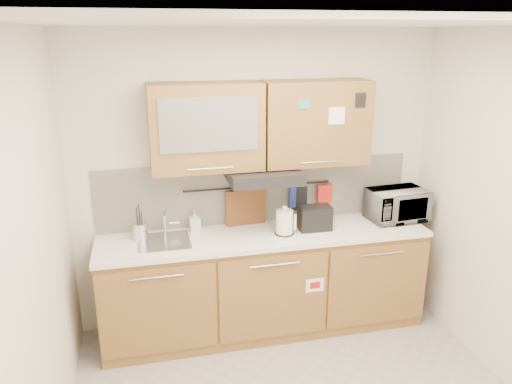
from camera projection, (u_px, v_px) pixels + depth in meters
ceiling at (322, 23)px, 2.63m from camera, size 3.20×3.20×0.00m
wall_back at (257, 181)px, 4.42m from camera, size 3.20×0.00×3.20m
wall_left at (31, 277)px, 2.68m from camera, size 0.00×3.00×3.00m
base_cabinet at (265, 287)px, 4.40m from camera, size 2.80×0.64×0.88m
countertop at (265, 236)px, 4.25m from camera, size 2.82×0.62×0.04m
backsplash at (257, 192)px, 4.44m from camera, size 2.80×0.02×0.56m
upper_cabinets at (261, 125)px, 4.09m from camera, size 1.82×0.37×0.70m
range_hood at (264, 175)px, 4.15m from camera, size 0.60×0.46×0.10m
sink at (164, 241)px, 4.08m from camera, size 0.42×0.40×0.26m
utensil_rail at (258, 187)px, 4.38m from camera, size 1.30×0.02×0.02m
utensil_crock at (141, 231)px, 4.09m from camera, size 0.12×0.12×0.30m
kettle at (285, 223)px, 4.20m from camera, size 0.19×0.19×0.25m
toaster at (315, 218)px, 4.30m from camera, size 0.28×0.17×0.21m
microwave at (397, 205)px, 4.52m from camera, size 0.54×0.39×0.28m
soap_bottle at (195, 221)px, 4.26m from camera, size 0.09×0.10×0.20m
cutting_board at (246, 214)px, 4.42m from camera, size 0.36×0.06×0.45m
oven_mitt at (295, 197)px, 4.48m from camera, size 0.12×0.05×0.19m
dark_pouch at (299, 198)px, 4.49m from camera, size 0.14×0.06×0.22m
pot_holder at (325, 194)px, 4.54m from camera, size 0.15×0.04×0.18m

